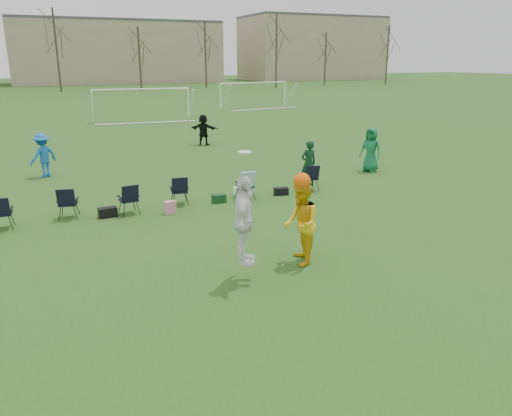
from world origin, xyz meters
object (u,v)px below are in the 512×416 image
center_contest (279,222)px  fielder_blue (43,155)px  fielder_green_far (371,150)px  goal_right (254,88)px  fielder_black (204,130)px  goal_mid (141,95)px

center_contest → fielder_blue: bearing=110.9°
fielder_green_far → goal_right: bearing=138.9°
fielder_green_far → fielder_black: fielder_green_far is taller
fielder_green_far → goal_right: 28.87m
fielder_black → goal_right: (11.09, 18.75, 1.07)m
center_contest → goal_right: size_ratio=0.39×
fielder_black → center_contest: bearing=115.2°
center_contest → goal_mid: 30.11m
goal_right → center_contest: bearing=-120.4°
fielder_blue → goal_mid: size_ratio=0.24×
fielder_blue → goal_mid: 19.22m
goal_mid → goal_right: size_ratio=1.01×
fielder_green_far → fielder_black: (-4.50, 9.34, -0.09)m
fielder_blue → goal_mid: (7.48, 17.67, 1.03)m
goal_right → goal_mid: bearing=-161.4°
fielder_blue → goal_right: size_ratio=0.24×
goal_mid → center_contest: bearing=-91.3°
fielder_black → goal_right: size_ratio=0.23×
fielder_black → fielder_blue: bearing=67.7°
fielder_blue → center_contest: center_contest is taller
fielder_black → goal_right: 21.81m
fielder_green_far → goal_right: goal_right is taller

